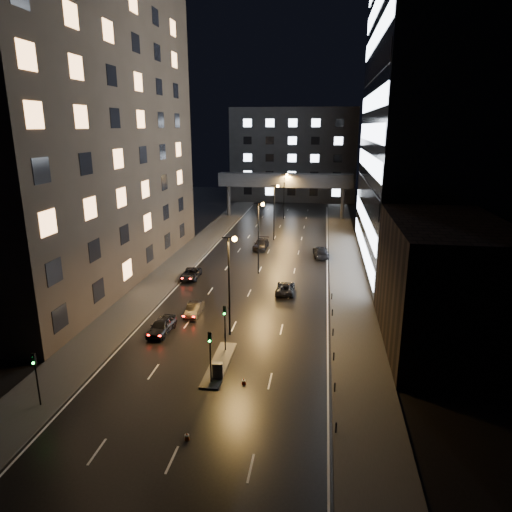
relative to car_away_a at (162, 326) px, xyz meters
The scene contains 26 objects.
ground 33.33m from the car_away_a, 78.08° to the left, with size 160.00×160.00×0.00m, color black.
sidewalk_left 28.18m from the car_away_a, 101.51° to the left, with size 5.00×110.00×0.15m, color #383533.
sidewalk_right 33.74m from the car_away_a, 54.93° to the left, with size 5.00×110.00×0.15m, color #383533.
building_left 29.82m from the car_away_a, 133.25° to the left, with size 15.00×48.00×40.00m, color #2D2319.
building_right_low 27.43m from the car_away_a, ahead, with size 10.00×18.00×12.00m, color black.
building_right_glass 48.03m from the car_away_a, 41.90° to the left, with size 20.00×36.00×45.00m, color black.
building_far 91.62m from the car_away_a, 85.66° to the left, with size 34.00×14.00×25.00m, color #333335.
skybridge 63.44m from the car_away_a, 83.73° to the left, with size 30.00×3.00×10.00m.
median_island 9.01m from the car_away_a, 36.91° to the right, with size 1.60×8.00×0.15m, color #383533.
traffic_signal_near 8.08m from the car_away_a, 22.00° to the right, with size 0.28×0.34×4.40m.
traffic_signal_far 11.29m from the car_away_a, 49.48° to the right, with size 0.28×0.34×4.40m.
traffic_signal_corner 14.34m from the car_away_a, 109.02° to the right, with size 0.28×0.34×4.40m.
bollard_row 17.11m from the car_away_a, ahead, with size 0.12×25.12×0.90m.
streetlight_near 9.09m from the car_away_a, ahead, with size 1.45×0.50×10.15m.
streetlight_mid_a 22.52m from the car_away_a, 71.13° to the left, with size 1.45×0.50×10.15m.
streetlight_mid_b 41.61m from the car_away_a, 80.16° to the left, with size 1.45×0.50×10.15m.
streetlight_far 61.28m from the car_away_a, 83.37° to the left, with size 1.45×0.50×10.15m.
car_away_a is the anchor object (origin of this frame).
car_away_b 5.27m from the car_away_a, 68.17° to the left, with size 1.42×4.08×1.34m, color black.
car_away_c 17.08m from the car_away_a, 96.54° to the left, with size 2.24×4.85×1.35m, color black.
car_away_d 34.64m from the car_away_a, 81.06° to the left, with size 2.22×5.46×1.59m, color black.
car_toward_a 17.54m from the car_away_a, 49.73° to the left, with size 2.20×4.78×1.33m, color black.
car_toward_b 34.35m from the car_away_a, 63.12° to the left, with size 2.31×5.68×1.65m, color black.
utility_cabinet 10.84m from the car_away_a, 45.61° to the right, with size 0.84×0.47×1.34m, color #49494C.
cone_a 12.77m from the car_away_a, 39.68° to the right, with size 0.36×0.36×0.54m, color red.
cone_b 17.03m from the car_away_a, 64.76° to the right, with size 0.38×0.38×0.54m, color #EA540C.
Camera 1 is at (8.74, -32.91, 20.09)m, focal length 32.00 mm.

